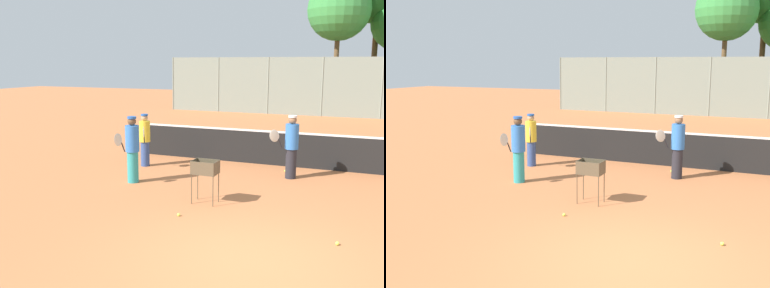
# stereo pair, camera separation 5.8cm
# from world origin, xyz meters

# --- Properties ---
(ground_plane) EXTENTS (80.00, 80.00, 0.00)m
(ground_plane) POSITION_xyz_m (0.00, 0.00, 0.00)
(ground_plane) COLOR #C67242
(tennis_net) EXTENTS (11.70, 0.10, 1.07)m
(tennis_net) POSITION_xyz_m (0.00, 6.85, 0.56)
(tennis_net) COLOR #26592D
(tennis_net) RESTS_ON ground_plane
(back_fence) EXTENTS (22.42, 0.08, 3.41)m
(back_fence) POSITION_xyz_m (0.00, 20.46, 1.71)
(back_fence) COLOR gray
(back_fence) RESTS_ON ground_plane
(tree_1) EXTENTS (3.74, 3.74, 8.11)m
(tree_1) POSITION_xyz_m (-1.14, 22.79, 6.21)
(tree_1) COLOR brown
(tree_1) RESTS_ON ground_plane
(player_white_outfit) EXTENTS (0.36, 0.91, 1.74)m
(player_white_outfit) POSITION_xyz_m (-4.15, 3.43, 0.91)
(player_white_outfit) COLOR teal
(player_white_outfit) RESTS_ON ground_plane
(player_red_cap) EXTENTS (0.73, 0.69, 1.72)m
(player_red_cap) POSITION_xyz_m (-0.42, 5.48, 0.89)
(player_red_cap) COLOR #26262D
(player_red_cap) RESTS_ON ground_plane
(player_yellow_shirt) EXTENTS (0.49, 0.81, 1.59)m
(player_yellow_shirt) POSITION_xyz_m (-4.78, 5.21, 0.83)
(player_yellow_shirt) COLOR #334C8C
(player_yellow_shirt) RESTS_ON ground_plane
(ball_cart) EXTENTS (0.56, 0.41, 0.98)m
(ball_cart) POSITION_xyz_m (-1.76, 2.54, 0.74)
(ball_cart) COLOR brown
(ball_cart) RESTS_ON ground_plane
(tennis_ball_0) EXTENTS (0.07, 0.07, 0.07)m
(tennis_ball_0) POSITION_xyz_m (-1.92, 1.49, 0.03)
(tennis_ball_0) COLOR #D1E54C
(tennis_ball_0) RESTS_ON ground_plane
(tennis_ball_1) EXTENTS (0.07, 0.07, 0.07)m
(tennis_ball_1) POSITION_xyz_m (1.23, 1.23, 0.03)
(tennis_ball_1) COLOR #D1E54C
(tennis_ball_1) RESTS_ON ground_plane
(tennis_ball_3) EXTENTS (0.07, 0.07, 0.07)m
(tennis_ball_3) POSITION_xyz_m (-0.57, 6.09, 0.03)
(tennis_ball_3) COLOR #D1E54C
(tennis_ball_3) RESTS_ON ground_plane
(tennis_ball_4) EXTENTS (0.07, 0.07, 0.07)m
(tennis_ball_4) POSITION_xyz_m (-0.69, 6.11, 0.03)
(tennis_ball_4) COLOR #D1E54C
(tennis_ball_4) RESTS_ON ground_plane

